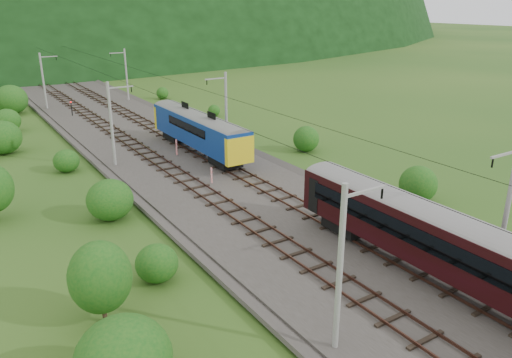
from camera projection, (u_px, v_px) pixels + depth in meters
ground at (424, 309)px, 26.19m from camera, size 600.00×600.00×0.00m
railbed at (307, 236)px, 34.06m from camera, size 14.00×220.00×0.30m
track_left at (278, 241)px, 32.77m from camera, size 2.40×220.00×0.27m
track_right at (333, 225)px, 35.21m from camera, size 2.40×220.00×0.27m
catenary_left at (112, 122)px, 46.93m from camera, size 2.54×192.28×8.00m
catenary_right at (225, 108)px, 53.14m from camera, size 2.54×192.28×8.00m
overhead_wires at (310, 137)px, 31.72m from camera, size 4.83×198.00×0.03m
hazard_post_near at (211, 175)px, 43.27m from camera, size 0.15×0.15×1.40m
hazard_post_far at (177, 147)px, 51.14m from camera, size 0.18×0.18×1.64m
signal at (71, 107)px, 68.66m from camera, size 0.22×0.22×1.97m
vegetation_left at (82, 229)px, 30.49m from camera, size 11.10×148.73×6.24m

